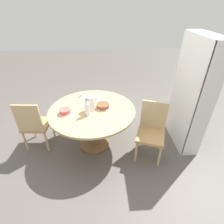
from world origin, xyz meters
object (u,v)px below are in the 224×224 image
at_px(chair_b, 151,130).
at_px(cup_b, 97,98).
at_px(cup_a, 88,97).
at_px(chair_a, 35,124).
at_px(coffee_pot, 90,103).
at_px(bookshelf, 190,97).
at_px(cake_second, 65,111).
at_px(cup_c, 81,95).
at_px(water_bottle, 87,109).
at_px(cake_main, 103,106).

xyz_separation_m(chair_b, cup_b, (-0.59, -0.85, 0.28)).
bearing_deg(cup_a, chair_a, -67.46).
height_order(coffee_pot, cup_b, coffee_pot).
bearing_deg(chair_a, bookshelf, -174.99).
xyz_separation_m(cake_second, cup_b, (-0.40, 0.48, -0.01)).
distance_m(bookshelf, cake_second, 1.99).
height_order(cake_second, cup_c, cake_second).
distance_m(chair_b, coffee_pot, 1.05).
height_order(chair_b, cup_a, chair_b).
xyz_separation_m(coffee_pot, cup_a, (-0.39, -0.06, -0.10)).
bearing_deg(bookshelf, cake_second, 93.05).
relative_size(chair_a, chair_b, 1.00).
relative_size(water_bottle, cake_main, 1.16).
height_order(cake_main, cake_second, cake_second).
bearing_deg(bookshelf, cup_b, 78.76).
height_order(water_bottle, cup_b, water_bottle).
distance_m(coffee_pot, cup_c, 0.51).
xyz_separation_m(cake_second, cup_a, (-0.47, 0.33, -0.01)).
bearing_deg(chair_b, cake_main, 178.24).
bearing_deg(chair_b, cup_b, 165.55).
height_order(coffee_pot, cake_second, coffee_pot).
height_order(chair_a, cup_b, chair_a).
bearing_deg(coffee_pot, chair_a, -91.26).
relative_size(chair_b, cake_second, 4.68).
relative_size(cake_main, cup_b, 1.94).
xyz_separation_m(chair_b, water_bottle, (-0.12, -0.99, 0.37)).
relative_size(cake_second, cup_b, 1.64).
bearing_deg(cup_b, cake_main, 19.52).
distance_m(chair_a, cup_c, 0.92).
height_order(bookshelf, cup_c, bookshelf).
relative_size(coffee_pot, water_bottle, 1.01).
bearing_deg(chair_b, water_bottle, -166.48).
distance_m(water_bottle, cake_main, 0.31).
relative_size(water_bottle, cake_second, 1.38).
bearing_deg(cake_main, chair_b, 67.92).
relative_size(chair_b, cake_main, 3.94).
relative_size(water_bottle, cup_a, 2.25).
distance_m(bookshelf, water_bottle, 1.65).
height_order(coffee_pot, cake_main, coffee_pot).
bearing_deg(chair_a, coffee_pot, -176.42).
relative_size(coffee_pot, cake_main, 1.17).
height_order(bookshelf, cake_second, bookshelf).
bearing_deg(cup_c, bookshelf, 76.37).
distance_m(coffee_pot, cake_main, 0.22).
height_order(cake_second, cup_b, cake_second).
relative_size(bookshelf, cake_main, 7.77).
xyz_separation_m(cup_b, cup_c, (-0.13, -0.28, 0.00)).
bearing_deg(chair_b, chair_a, -168.26).
distance_m(coffee_pot, cup_a, 0.41).
height_order(cake_second, cup_a, cake_second).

